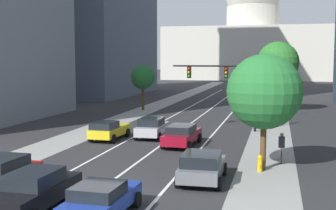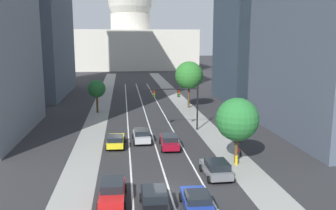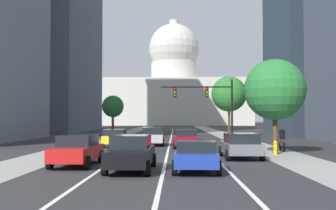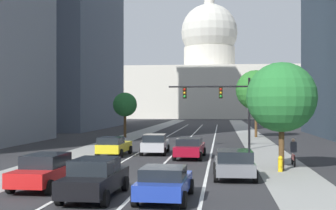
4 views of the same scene
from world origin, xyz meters
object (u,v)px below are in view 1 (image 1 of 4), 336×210
at_px(car_silver, 152,127).
at_px(car_black, 35,190).
at_px(car_crimson, 182,135).
at_px(street_tree_near_left, 143,77).
at_px(capitol_building, 252,39).
at_px(street_tree_mid_right, 278,63).
at_px(car_gray, 202,166).
at_px(street_tree_near_right, 264,92).
at_px(traffic_signal_mast, 228,80).
at_px(car_blue, 101,199).
at_px(fire_hydrant, 260,163).
at_px(cyclist, 282,148).
at_px(car_red, 0,174).
at_px(car_yellow, 109,130).

height_order(car_silver, car_black, car_black).
height_order(car_crimson, street_tree_near_left, street_tree_near_left).
xyz_separation_m(capitol_building, street_tree_mid_right, (7.73, -86.78, -6.42)).
height_order(car_gray, street_tree_near_right, street_tree_near_right).
relative_size(capitol_building, traffic_signal_mast, 7.22).
bearing_deg(car_blue, fire_hydrant, -31.21).
height_order(capitol_building, cyclist, capitol_building).
relative_size(capitol_building, car_silver, 12.25).
height_order(car_crimson, fire_hydrant, car_crimson).
bearing_deg(car_black, cyclist, -39.75).
bearing_deg(car_blue, capitol_building, 2.43).
relative_size(car_gray, car_crimson, 0.86).
relative_size(car_red, car_blue, 1.09).
bearing_deg(capitol_building, car_blue, -89.34).
relative_size(car_blue, traffic_signal_mast, 0.59).
xyz_separation_m(capitol_building, traffic_signal_mast, (3.79, -102.08, -7.75)).
height_order(car_red, traffic_signal_mast, traffic_signal_mast).
bearing_deg(car_black, car_red, 57.15).
relative_size(car_gray, street_tree_mid_right, 0.52).
relative_size(car_silver, street_tree_near_left, 0.78).
xyz_separation_m(traffic_signal_mast, street_tree_near_left, (-11.38, 13.11, -0.39)).
height_order(fire_hydrant, street_tree_near_left, street_tree_near_left).
relative_size(car_blue, street_tree_near_left, 0.79).
height_order(traffic_signal_mast, cyclist, traffic_signal_mast).
xyz_separation_m(car_blue, car_gray, (2.87, 5.82, 0.07)).
bearing_deg(cyclist, traffic_signal_mast, 22.40).
xyz_separation_m(car_crimson, cyclist, (6.65, -3.48, 0.08)).
distance_m(car_crimson, cyclist, 7.50).
xyz_separation_m(car_blue, car_crimson, (-0.00, 14.64, 0.06)).
relative_size(car_black, fire_hydrant, 5.28).
bearing_deg(car_red, car_yellow, 1.70).
xyz_separation_m(car_gray, car_yellow, (-8.61, 9.76, -0.03)).
bearing_deg(car_crimson, traffic_signal_mast, -15.29).
relative_size(capitol_building, fire_hydrant, 55.88).
height_order(capitol_building, car_blue, capitol_building).
bearing_deg(street_tree_near_right, street_tree_mid_right, 88.70).
relative_size(car_black, street_tree_mid_right, 0.60).
bearing_deg(car_black, fire_hydrant, -44.08).
bearing_deg(car_black, street_tree_mid_right, -12.63).
relative_size(traffic_signal_mast, street_tree_near_right, 1.13).
bearing_deg(car_gray, street_tree_near_right, -41.74).
bearing_deg(car_yellow, car_blue, -157.72).
relative_size(car_blue, car_black, 0.87).
bearing_deg(car_red, car_black, -122.43).
relative_size(car_gray, street_tree_near_right, 0.66).
bearing_deg(capitol_building, car_silver, -90.77).
xyz_separation_m(capitol_building, car_blue, (1.43, -124.13, -11.28)).
distance_m(car_blue, car_gray, 6.49).
distance_m(capitol_building, car_silver, 107.51).
xyz_separation_m(car_yellow, street_tree_near_left, (-3.28, 19.58, 3.10)).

